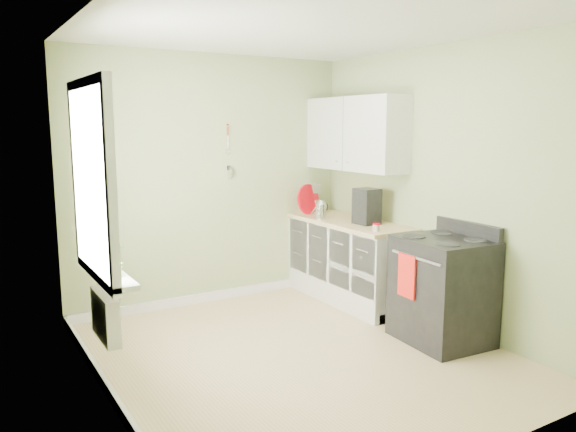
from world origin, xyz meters
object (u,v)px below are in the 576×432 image
coffee_maker (367,207)px  stove (443,289)px  kettle (321,209)px  stand_mixer (312,199)px

coffee_maker → stove: bearing=-91.2°
stove → kettle: kettle is taller
stand_mixer → kettle: bearing=-113.1°
stand_mixer → coffee_maker: (0.02, -1.01, 0.02)m
stove → stand_mixer: stand_mixer is taller
kettle → coffee_maker: coffee_maker is taller
stand_mixer → kettle: 0.53m
stove → stand_mixer: 2.21m
kettle → coffee_maker: (0.22, -0.53, 0.07)m
stand_mixer → coffee_maker: bearing=-89.0°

